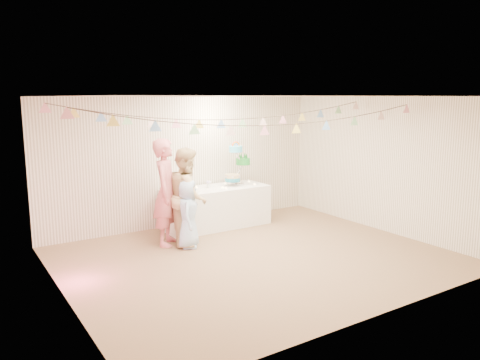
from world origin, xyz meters
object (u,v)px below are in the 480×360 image
person_adult_b (187,196)px  person_adult_a (167,192)px  cake_stand (238,167)px  person_child (188,214)px  table (216,207)px

person_adult_b → person_adult_a: bearing=88.1°
cake_stand → person_adult_a: 1.97m
person_adult_a → person_adult_b: (0.33, -0.16, -0.08)m
cake_stand → person_adult_b: size_ratio=0.48×
person_adult_a → cake_stand: bearing=-34.7°
person_adult_b → person_child: bearing=177.5°
person_adult_b → person_child: (-0.10, -0.20, -0.27)m
person_child → person_adult_b: bearing=4.6°
table → person_child: (-1.09, -0.90, 0.20)m
cake_stand → person_child: cake_stand is taller
person_adult_a → person_child: 0.55m
person_adult_b → person_child: size_ratio=1.44×
person_child → table: bearing=-19.3°
table → person_adult_b: (-0.99, -0.71, 0.46)m
person_adult_a → person_child: bearing=-109.8°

